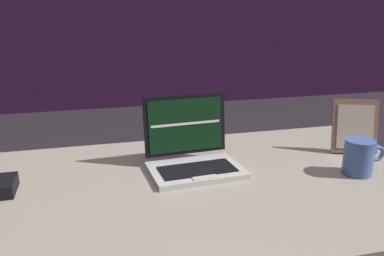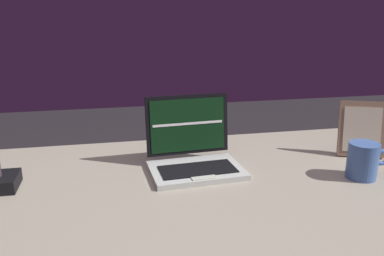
% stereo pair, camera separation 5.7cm
% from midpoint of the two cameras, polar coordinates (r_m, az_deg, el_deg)
% --- Properties ---
extents(desk, '(1.44, 0.79, 0.75)m').
position_cam_midpoint_polar(desk, '(1.12, 0.64, -11.53)').
color(desk, gray).
rests_on(desk, ground).
extents(laptop_front, '(0.27, 0.22, 0.21)m').
position_cam_midpoint_polar(laptop_front, '(1.17, 1.63, -3.93)').
color(laptop_front, '#B8BDB6').
rests_on(laptop_front, desk).
extents(photo_frame, '(0.15, 0.10, 0.18)m').
position_cam_midpoint_polar(photo_frame, '(1.38, 24.09, -0.18)').
color(photo_frame, '#85654F').
rests_on(photo_frame, desk).
extents(coffee_mug, '(0.13, 0.08, 0.10)m').
position_cam_midpoint_polar(coffee_mug, '(1.22, 24.44, -4.24)').
color(coffee_mug, '#4164A4').
rests_on(coffee_mug, desk).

